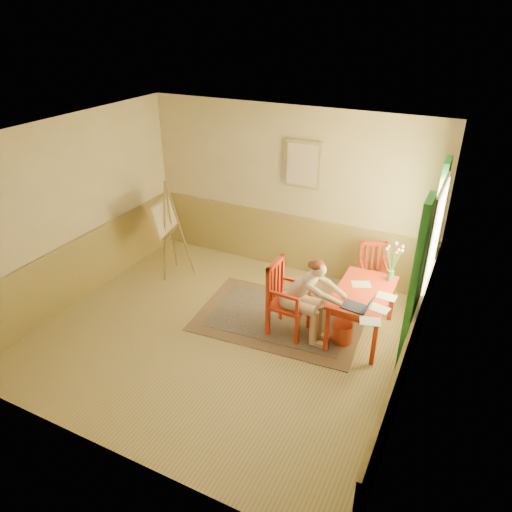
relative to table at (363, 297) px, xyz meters
The scene contains 14 objects.
room 2.07m from the table, 153.77° to the right, with size 5.04×4.54×2.84m.
wainscot 1.73m from the table, behind, with size 5.00×4.50×1.00m.
window 1.03m from the table, 19.84° to the left, with size 0.12×2.01×2.20m.
wall_portrait 2.37m from the table, 137.47° to the left, with size 0.60×0.05×0.76m.
rug 1.32m from the table, behind, with size 2.51×1.78×0.02m.
table is the anchor object (origin of this frame).
chair_left 1.05m from the table, 158.43° to the right, with size 0.52×0.50×1.09m.
chair_back 1.03m from the table, 96.17° to the left, with size 0.53×0.54×0.92m.
figure 0.80m from the table, 149.16° to the right, with size 0.93×0.41×1.26m.
laptop 0.48m from the table, 82.10° to the right, with size 0.41×0.27×0.23m.
papers 0.30m from the table, 48.18° to the right, with size 0.67×1.07×0.00m.
vase 0.63m from the table, 60.85° to the left, with size 0.25×0.28×0.56m.
wastebasket 0.58m from the table, 121.77° to the right, with size 0.28×0.28×0.30m, color #C5492C.
easel 3.44m from the table, behind, with size 0.62×0.75×1.68m.
Camera 1 is at (2.82, -4.66, 4.11)m, focal length 33.23 mm.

